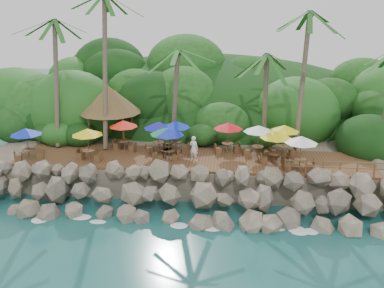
# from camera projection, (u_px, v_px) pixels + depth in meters

# --- Properties ---
(ground) EXTENTS (140.00, 140.00, 0.00)m
(ground) POSITION_uv_depth(u_px,v_px,m) (182.00, 226.00, 24.43)
(ground) COLOR #19514F
(ground) RESTS_ON ground
(land_base) EXTENTS (32.00, 25.20, 2.10)m
(land_base) POSITION_uv_depth(u_px,v_px,m) (202.00, 135.00, 39.22)
(land_base) COLOR gray
(land_base) RESTS_ON ground
(jungle_hill) EXTENTS (44.80, 28.00, 15.40)m
(jungle_hill) POSITION_uv_depth(u_px,v_px,m) (207.00, 125.00, 46.63)
(jungle_hill) COLOR #143811
(jungle_hill) RESTS_ON ground
(seawall) EXTENTS (29.00, 4.00, 2.30)m
(seawall) POSITION_uv_depth(u_px,v_px,m) (186.00, 196.00, 25.96)
(seawall) COLOR gray
(seawall) RESTS_ON ground
(terrace) EXTENTS (26.00, 5.00, 0.20)m
(terrace) POSITION_uv_depth(u_px,v_px,m) (192.00, 159.00, 29.41)
(terrace) COLOR brown
(terrace) RESTS_ON land_base
(jungle_foliage) EXTENTS (44.00, 16.00, 12.00)m
(jungle_foliage) POSITION_uv_depth(u_px,v_px,m) (201.00, 148.00, 38.60)
(jungle_foliage) COLOR #143811
(jungle_foliage) RESTS_ON ground
(foam_line) EXTENTS (25.20, 0.80, 0.06)m
(foam_line) POSITION_uv_depth(u_px,v_px,m) (183.00, 224.00, 24.70)
(foam_line) COLOR white
(foam_line) RESTS_ON ground
(palms) EXTENTS (31.34, 6.61, 12.87)m
(palms) POSITION_uv_depth(u_px,v_px,m) (214.00, 29.00, 28.86)
(palms) COLOR brown
(palms) RESTS_ON ground
(palapa) EXTENTS (5.12, 5.12, 4.60)m
(palapa) POSITION_uv_depth(u_px,v_px,m) (110.00, 100.00, 32.49)
(palapa) COLOR brown
(palapa) RESTS_ON ground
(dining_clusters) EXTENTS (21.56, 5.23, 2.42)m
(dining_clusters) POSITION_uv_depth(u_px,v_px,m) (187.00, 132.00, 28.84)
(dining_clusters) COLOR brown
(dining_clusters) RESTS_ON terrace
(railing) EXTENTS (7.20, 0.10, 1.00)m
(railing) POSITION_uv_depth(u_px,v_px,m) (340.00, 167.00, 26.02)
(railing) COLOR brown
(railing) RESTS_ON terrace
(waiter) EXTENTS (0.81, 0.68, 1.88)m
(waiter) POSITION_uv_depth(u_px,v_px,m) (194.00, 148.00, 28.56)
(waiter) COLOR white
(waiter) RESTS_ON terrace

